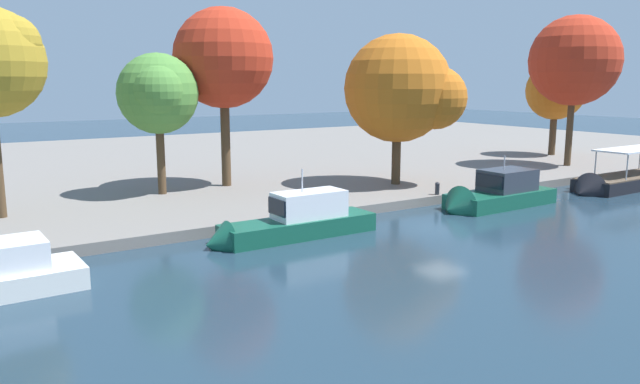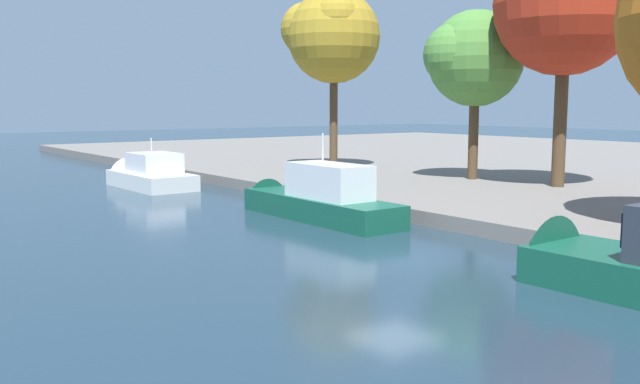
{
  "view_description": "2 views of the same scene",
  "coord_description": "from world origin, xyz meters",
  "views": [
    {
      "loc": [
        -23.95,
        -24.41,
        8.16
      ],
      "look_at": [
        -6.05,
        3.22,
        2.18
      ],
      "focal_mm": 34.44,
      "sensor_mm": 36.0,
      "label": 1
    },
    {
      "loc": [
        15.29,
        -14.27,
        4.79
      ],
      "look_at": [
        -6.79,
        2.13,
        1.29
      ],
      "focal_mm": 38.64,
      "sensor_mm": 36.0,
      "label": 2
    }
  ],
  "objects": [
    {
      "name": "tree_2",
      "position": [
        -20.76,
        13.33,
        9.31
      ],
      "size": [
        6.28,
        6.01,
        11.56
      ],
      "color": "#4C3823",
      "rests_on": "dock_promenade"
    },
    {
      "name": "mooring_bollard_0",
      "position": [
        4.78,
        5.39,
        1.06
      ],
      "size": [
        0.32,
        0.32,
        0.87
      ],
      "color": "#2D2D33",
      "rests_on": "dock_promenade"
    },
    {
      "name": "tree_5",
      "position": [
        -10.73,
        15.72,
        7.36
      ],
      "size": [
        5.33,
        5.69,
        9.39
      ],
      "color": "#4C3823",
      "rests_on": "dock_promenade"
    },
    {
      "name": "ground_plane",
      "position": [
        0.0,
        0.0,
        0.0
      ],
      "size": [
        220.0,
        220.0,
        0.0
      ],
      "primitive_type": "plane",
      "color": "#1E3342"
    },
    {
      "name": "tree_3",
      "position": [
        -5.43,
        16.43,
        9.81
      ],
      "size": [
        7.08,
        7.08,
        12.69
      ],
      "color": "#4C3823",
      "rests_on": "dock_promenade"
    },
    {
      "name": "motor_yacht_1",
      "position": [
        -8.15,
        2.77,
        0.65
      ],
      "size": [
        9.57,
        2.28,
        4.42
      ],
      "rotation": [
        0.0,
        0.0,
        3.14
      ],
      "color": "#14513D",
      "rests_on": "ground_plane"
    },
    {
      "name": "motor_yacht_0",
      "position": [
        -22.95,
        1.44,
        0.52
      ],
      "size": [
        7.59,
        3.02,
        4.01
      ],
      "rotation": [
        0.0,
        0.0,
        3.16
      ],
      "color": "silver",
      "rests_on": "ground_plane"
    }
  ]
}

